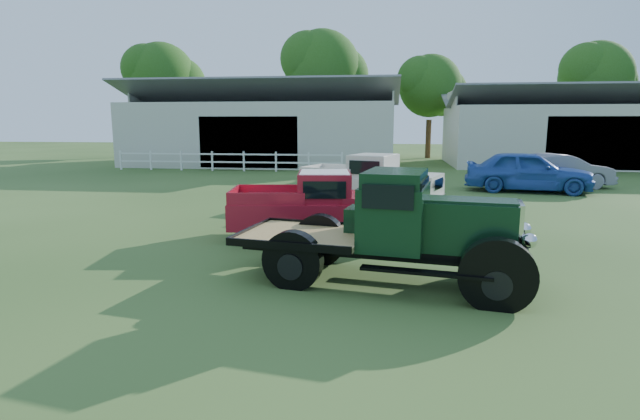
% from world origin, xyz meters
% --- Properties ---
extents(ground, '(120.00, 120.00, 0.00)m').
position_xyz_m(ground, '(0.00, 0.00, 0.00)').
color(ground, '#2B4A1B').
extents(shed_left, '(18.80, 10.20, 5.60)m').
position_xyz_m(shed_left, '(-7.00, 26.00, 2.80)').
color(shed_left, beige).
rests_on(shed_left, ground).
extents(shed_right, '(16.80, 9.20, 5.20)m').
position_xyz_m(shed_right, '(14.00, 27.00, 2.60)').
color(shed_right, beige).
rests_on(shed_right, ground).
extents(fence_rail, '(14.20, 0.16, 1.20)m').
position_xyz_m(fence_rail, '(-8.00, 20.00, 0.60)').
color(fence_rail, white).
rests_on(fence_rail, ground).
extents(tree_a, '(6.30, 6.30, 10.50)m').
position_xyz_m(tree_a, '(-18.00, 33.00, 5.25)').
color(tree_a, '#244B10').
rests_on(tree_a, ground).
extents(tree_b, '(6.90, 6.90, 11.50)m').
position_xyz_m(tree_b, '(-4.00, 34.00, 5.75)').
color(tree_b, '#244B10').
rests_on(tree_b, ground).
extents(tree_c, '(5.40, 5.40, 9.00)m').
position_xyz_m(tree_c, '(5.00, 33.00, 4.50)').
color(tree_c, '#244B10').
rests_on(tree_c, ground).
extents(tree_d, '(6.00, 6.00, 10.00)m').
position_xyz_m(tree_d, '(18.00, 34.00, 5.00)').
color(tree_d, '#244B10').
rests_on(tree_d, ground).
extents(vintage_flatbed, '(5.57, 2.94, 2.10)m').
position_xyz_m(vintage_flatbed, '(1.70, -0.45, 1.05)').
color(vintage_flatbed, black).
rests_on(vintage_flatbed, ground).
extents(red_pickup, '(4.96, 2.41, 1.74)m').
position_xyz_m(red_pickup, '(-0.02, 3.00, 0.87)').
color(red_pickup, '#AA1628').
rests_on(red_pickup, ground).
extents(white_pickup, '(5.31, 3.46, 1.82)m').
position_xyz_m(white_pickup, '(1.08, 7.90, 0.91)').
color(white_pickup, beige).
rests_on(white_pickup, ground).
extents(misc_car_blue, '(5.44, 2.88, 1.76)m').
position_xyz_m(misc_car_blue, '(7.64, 12.79, 0.88)').
color(misc_car_blue, '#2650A7').
rests_on(misc_car_blue, ground).
extents(misc_car_grey, '(4.94, 2.75, 1.54)m').
position_xyz_m(misc_car_grey, '(9.35, 14.21, 0.77)').
color(misc_car_grey, slate).
rests_on(misc_car_grey, ground).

